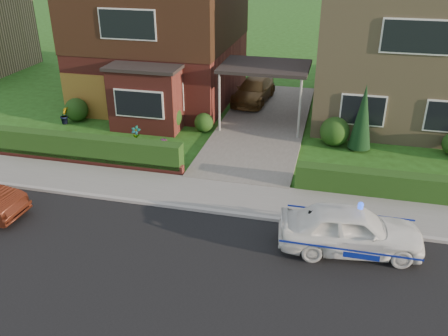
% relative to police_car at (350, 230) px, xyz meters
% --- Properties ---
extents(ground, '(120.00, 120.00, 0.00)m').
position_rel_police_car_xyz_m(ground, '(-3.85, -2.08, -0.65)').
color(ground, '#204712').
rests_on(ground, ground).
extents(road, '(60.00, 6.00, 0.02)m').
position_rel_police_car_xyz_m(road, '(-3.85, -2.08, -0.65)').
color(road, black).
rests_on(road, ground).
extents(kerb, '(60.00, 0.16, 0.12)m').
position_rel_police_car_xyz_m(kerb, '(-3.85, 0.97, -0.59)').
color(kerb, '#9E9993').
rests_on(kerb, ground).
extents(sidewalk, '(60.00, 2.00, 0.10)m').
position_rel_police_car_xyz_m(sidewalk, '(-3.85, 2.02, -0.60)').
color(sidewalk, slate).
rests_on(sidewalk, ground).
extents(driveway, '(3.80, 12.00, 0.12)m').
position_rel_police_car_xyz_m(driveway, '(-3.85, 8.92, -0.59)').
color(driveway, '#666059').
rests_on(driveway, ground).
extents(house_left, '(7.50, 9.53, 7.25)m').
position_rel_police_car_xyz_m(house_left, '(-9.63, 11.82, 3.16)').
color(house_left, maroon).
rests_on(house_left, ground).
extents(house_right, '(7.50, 8.06, 7.25)m').
position_rel_police_car_xyz_m(house_right, '(1.95, 11.92, 3.01)').
color(house_right, '#917E59').
rests_on(house_right, ground).
extents(carport_link, '(3.80, 3.00, 2.77)m').
position_rel_police_car_xyz_m(carport_link, '(-3.85, 8.88, 2.00)').
color(carport_link, black).
rests_on(carport_link, ground).
extents(garage_door, '(2.20, 0.10, 2.10)m').
position_rel_police_car_xyz_m(garage_door, '(-12.09, 7.88, 0.40)').
color(garage_door, brown).
rests_on(garage_door, ground).
extents(dwarf_wall, '(7.70, 0.25, 0.36)m').
position_rel_police_car_xyz_m(dwarf_wall, '(-9.65, 3.22, -0.47)').
color(dwarf_wall, maroon).
rests_on(dwarf_wall, ground).
extents(hedge_left, '(7.50, 0.55, 0.90)m').
position_rel_police_car_xyz_m(hedge_left, '(-9.65, 3.37, -0.65)').
color(hedge_left, '#1A3811').
rests_on(hedge_left, ground).
extents(hedge_right, '(7.50, 0.55, 0.80)m').
position_rel_police_car_xyz_m(hedge_right, '(1.95, 3.27, -0.65)').
color(hedge_right, '#1A3811').
rests_on(hedge_right, ground).
extents(shrub_left_far, '(1.08, 1.08, 1.08)m').
position_rel_police_car_xyz_m(shrub_left_far, '(-12.35, 7.42, -0.11)').
color(shrub_left_far, '#1A3811').
rests_on(shrub_left_far, ground).
extents(shrub_left_mid, '(1.32, 1.32, 1.32)m').
position_rel_police_car_xyz_m(shrub_left_mid, '(-7.85, 7.22, 0.01)').
color(shrub_left_mid, '#1A3811').
rests_on(shrub_left_mid, ground).
extents(shrub_left_near, '(0.84, 0.84, 0.84)m').
position_rel_police_car_xyz_m(shrub_left_near, '(-6.25, 7.52, -0.23)').
color(shrub_left_near, '#1A3811').
rests_on(shrub_left_near, ground).
extents(shrub_right_near, '(1.20, 1.20, 1.20)m').
position_rel_police_car_xyz_m(shrub_right_near, '(-0.65, 7.32, -0.05)').
color(shrub_right_near, '#1A3811').
rests_on(shrub_right_near, ground).
extents(conifer_a, '(0.90, 0.90, 2.60)m').
position_rel_police_car_xyz_m(conifer_a, '(0.35, 7.12, 0.65)').
color(conifer_a, black).
rests_on(conifer_a, ground).
extents(police_car, '(3.53, 4.00, 1.47)m').
position_rel_police_car_xyz_m(police_car, '(0.00, 0.00, 0.00)').
color(police_car, white).
rests_on(police_car, ground).
extents(driveway_car, '(1.93, 4.03, 1.13)m').
position_rel_police_car_xyz_m(driveway_car, '(-4.85, 11.93, 0.03)').
color(driveway_car, brown).
rests_on(driveway_car, driveway).
extents(potted_plant_a, '(0.41, 0.28, 0.77)m').
position_rel_police_car_xyz_m(potted_plant_a, '(-8.55, 5.47, -0.27)').
color(potted_plant_a, gray).
rests_on(potted_plant_a, ground).
extents(potted_plant_b, '(0.57, 0.56, 0.80)m').
position_rel_police_car_xyz_m(potted_plant_b, '(-12.66, 6.92, -0.25)').
color(potted_plant_b, gray).
rests_on(potted_plant_b, ground).
extents(potted_plant_c, '(0.52, 0.52, 0.85)m').
position_rel_police_car_xyz_m(potted_plant_c, '(-6.85, 4.29, -0.23)').
color(potted_plant_c, gray).
rests_on(potted_plant_c, ground).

